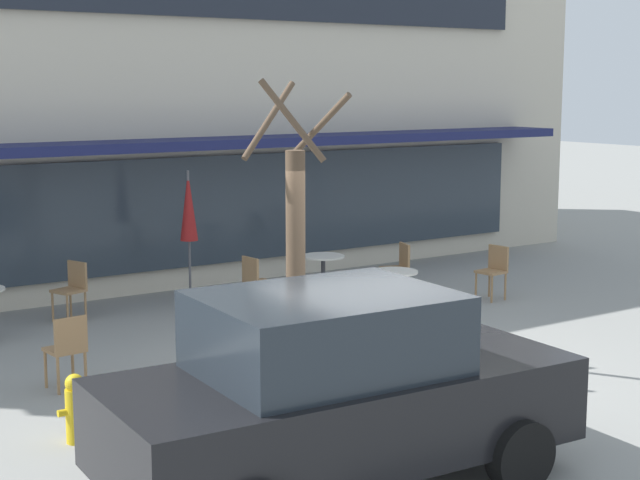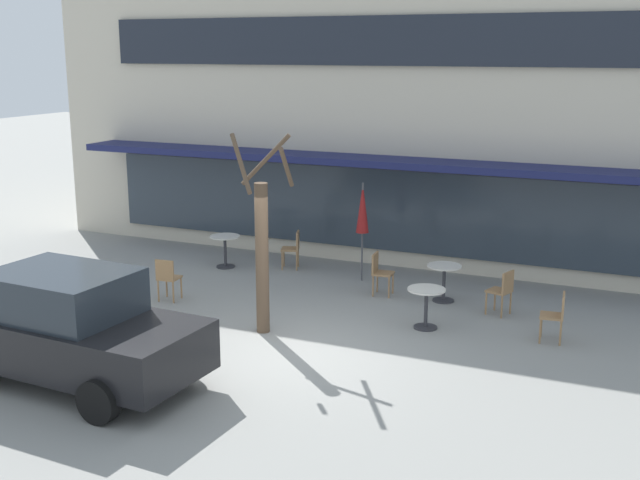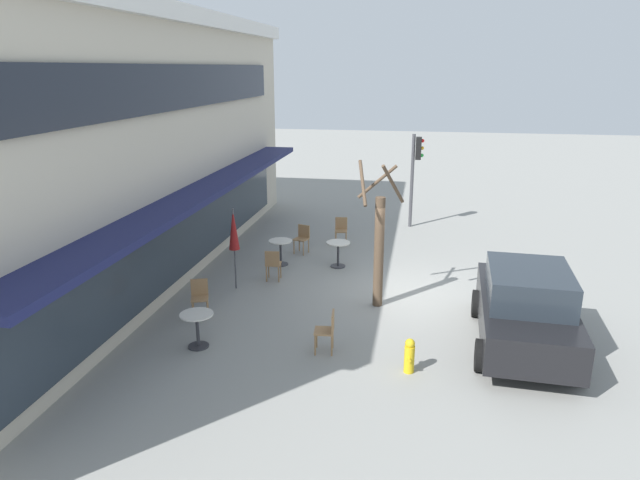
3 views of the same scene
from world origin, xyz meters
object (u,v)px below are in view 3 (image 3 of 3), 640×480
Objects in this scene: cafe_chair_0 at (328,329)px; traffic_light_pole at (415,165)px; cafe_table_near_wall at (197,324)px; parked_sedan at (526,308)px; patio_umbrella_green_folded at (234,230)px; cafe_table_streetside at (281,248)px; cafe_chair_1 at (273,263)px; cafe_chair_2 at (200,295)px; street_tree at (379,244)px; cafe_table_by_tree at (338,250)px; cafe_chair_4 at (341,229)px; fire_hydrant at (409,355)px; cafe_chair_3 at (302,237)px.

traffic_light_pole reaches higher than cafe_chair_0.
parked_sedan is (1.26, -6.74, 0.36)m from cafe_table_near_wall.
traffic_light_pole is (7.10, -4.49, 0.67)m from patio_umbrella_green_folded.
patio_umbrella_green_folded is at bearing 160.86° from cafe_table_streetside.
cafe_table_streetside is 1.35m from cafe_chair_1.
cafe_chair_2 is at bearing 19.86° from cafe_table_near_wall.
cafe_table_near_wall is at bearing 129.37° from street_tree.
cafe_table_by_tree is 0.35× the size of patio_umbrella_green_folded.
cafe_chair_2 is (-2.54, 1.11, 0.00)m from cafe_chair_1.
cafe_chair_1 is at bearing 160.28° from cafe_chair_4.
cafe_chair_4 is at bearing 138.54° from traffic_light_pole.
traffic_light_pole reaches higher than cafe_chair_4.
patio_umbrella_green_folded is 0.65× the size of traffic_light_pole.
cafe_chair_2 is at bearing 158.68° from cafe_chair_4.
street_tree is (2.63, -0.80, 1.06)m from cafe_chair_0.
fire_hydrant is at bearing -127.55° from patio_umbrella_green_folded.
cafe_table_near_wall is 0.85× the size of cafe_chair_3.
cafe_table_streetside is at bearing 23.96° from cafe_chair_0.
cafe_chair_1 is 1.00× the size of cafe_chair_2.
patio_umbrella_green_folded reaches higher than cafe_chair_2.
fire_hydrant is at bearing -138.30° from cafe_chair_1.
cafe_table_by_tree is 0.21× the size of street_tree.
cafe_table_by_tree is 0.85× the size of cafe_chair_1.
traffic_light_pole is at bearing 1.02° from fire_hydrant.
cafe_table_streetside is 1.72m from cafe_table_by_tree.
cafe_chair_3 reaches higher than cafe_table_streetside.
cafe_chair_1 is at bearing 41.70° from fire_hydrant.
fire_hydrant is at bearing -162.83° from cafe_chair_4.
cafe_chair_4 is 1.26× the size of fire_hydrant.
cafe_table_by_tree is (5.54, -2.16, 0.00)m from cafe_table_near_wall.
street_tree is (1.63, 3.21, 0.71)m from parked_sedan.
street_tree is (-2.51, -3.08, 1.07)m from cafe_table_streetside.
cafe_table_near_wall is 4.42m from fire_hydrant.
cafe_chair_1 is 6.79m from parked_sedan.
cafe_chair_0 is 4.15m from parked_sedan.
cafe_table_near_wall is at bearing 172.07° from cafe_chair_1.
parked_sedan is at bearing -114.36° from cafe_chair_1.
patio_umbrella_green_folded is (-2.06, 0.72, 1.11)m from cafe_table_streetside.
cafe_chair_1 reaches higher than cafe_table_near_wall.
cafe_chair_4 is (4.48, -2.18, -1.10)m from patio_umbrella_green_folded.
cafe_chair_4 reaches higher than fire_hydrant.
cafe_chair_4 is (6.31, -2.46, 0.00)m from cafe_chair_2.
cafe_table_by_tree is at bearing -33.89° from cafe_chair_2.
cafe_table_streetside is at bearing 50.91° from street_tree.
parked_sedan is (-0.25, -7.29, 0.35)m from cafe_chair_2.
cafe_table_streetside is 0.21× the size of street_tree.
patio_umbrella_green_folded is 7.35m from parked_sedan.
cafe_chair_1 is 2.62m from cafe_chair_3.
cafe_table_streetside is at bearing -4.72° from cafe_table_near_wall.
cafe_table_by_tree reaches higher than fire_hydrant.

